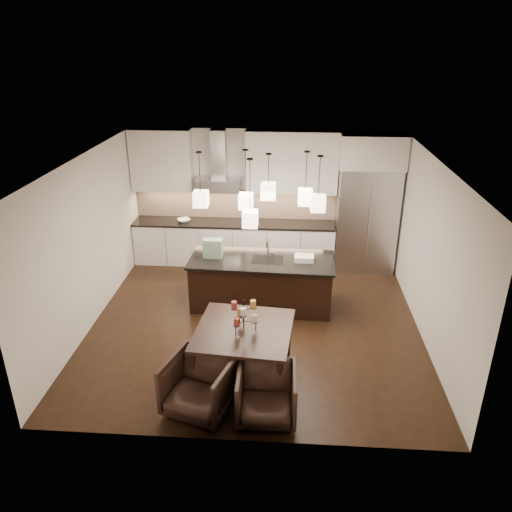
# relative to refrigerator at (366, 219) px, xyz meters

# --- Properties ---
(floor) EXTENTS (5.50, 5.50, 0.02)m
(floor) POSITION_rel_refrigerator_xyz_m (-2.10, -2.38, -1.08)
(floor) COLOR black
(floor) RESTS_ON ground
(ceiling) EXTENTS (5.50, 5.50, 0.02)m
(ceiling) POSITION_rel_refrigerator_xyz_m (-2.10, -2.38, 1.73)
(ceiling) COLOR white
(ceiling) RESTS_ON wall_back
(wall_back) EXTENTS (5.50, 0.02, 2.80)m
(wall_back) POSITION_rel_refrigerator_xyz_m (-2.10, 0.38, 0.32)
(wall_back) COLOR silver
(wall_back) RESTS_ON ground
(wall_front) EXTENTS (5.50, 0.02, 2.80)m
(wall_front) POSITION_rel_refrigerator_xyz_m (-2.10, -5.14, 0.32)
(wall_front) COLOR silver
(wall_front) RESTS_ON ground
(wall_left) EXTENTS (0.02, 5.50, 2.80)m
(wall_left) POSITION_rel_refrigerator_xyz_m (-4.86, -2.38, 0.32)
(wall_left) COLOR silver
(wall_left) RESTS_ON ground
(wall_right) EXTENTS (0.02, 5.50, 2.80)m
(wall_right) POSITION_rel_refrigerator_xyz_m (0.66, -2.38, 0.32)
(wall_right) COLOR silver
(wall_right) RESTS_ON ground
(refrigerator) EXTENTS (1.20, 0.72, 2.15)m
(refrigerator) POSITION_rel_refrigerator_xyz_m (0.00, 0.00, 0.00)
(refrigerator) COLOR #B7B7BA
(refrigerator) RESTS_ON floor
(fridge_panel) EXTENTS (1.26, 0.72, 0.65)m
(fridge_panel) POSITION_rel_refrigerator_xyz_m (0.00, 0.00, 1.40)
(fridge_panel) COLOR silver
(fridge_panel) RESTS_ON refrigerator
(lower_cabinets) EXTENTS (4.21, 0.62, 0.88)m
(lower_cabinets) POSITION_rel_refrigerator_xyz_m (-2.73, 0.05, -0.64)
(lower_cabinets) COLOR silver
(lower_cabinets) RESTS_ON floor
(countertop) EXTENTS (4.21, 0.66, 0.04)m
(countertop) POSITION_rel_refrigerator_xyz_m (-2.73, 0.05, -0.17)
(countertop) COLOR black
(countertop) RESTS_ON lower_cabinets
(backsplash) EXTENTS (4.21, 0.02, 0.63)m
(backsplash) POSITION_rel_refrigerator_xyz_m (-2.73, 0.35, 0.16)
(backsplash) COLOR beige
(backsplash) RESTS_ON countertop
(upper_cab_left) EXTENTS (1.25, 0.35, 1.25)m
(upper_cab_left) POSITION_rel_refrigerator_xyz_m (-4.20, 0.19, 1.10)
(upper_cab_left) COLOR silver
(upper_cab_left) RESTS_ON wall_back
(upper_cab_right) EXTENTS (1.85, 0.35, 1.25)m
(upper_cab_right) POSITION_rel_refrigerator_xyz_m (-1.55, 0.19, 1.10)
(upper_cab_right) COLOR silver
(upper_cab_right) RESTS_ON wall_back
(hood_canopy) EXTENTS (0.90, 0.52, 0.24)m
(hood_canopy) POSITION_rel_refrigerator_xyz_m (-3.03, 0.10, 0.65)
(hood_canopy) COLOR #B7B7BA
(hood_canopy) RESTS_ON wall_back
(hood_chimney) EXTENTS (0.30, 0.28, 0.96)m
(hood_chimney) POSITION_rel_refrigerator_xyz_m (-3.03, 0.21, 1.24)
(hood_chimney) COLOR #B7B7BA
(hood_chimney) RESTS_ON hood_canopy
(fruit_bowl) EXTENTS (0.34, 0.34, 0.06)m
(fruit_bowl) POSITION_rel_refrigerator_xyz_m (-3.77, 0.00, -0.12)
(fruit_bowl) COLOR silver
(fruit_bowl) RESTS_ON countertop
(island_body) EXTENTS (2.50, 1.09, 0.87)m
(island_body) POSITION_rel_refrigerator_xyz_m (-2.03, -1.75, -0.64)
(island_body) COLOR black
(island_body) RESTS_ON floor
(island_top) EXTENTS (2.58, 1.17, 0.04)m
(island_top) POSITION_rel_refrigerator_xyz_m (-2.03, -1.75, -0.19)
(island_top) COLOR black
(island_top) RESTS_ON island_body
(faucet) EXTENTS (0.11, 0.24, 0.37)m
(faucet) POSITION_rel_refrigerator_xyz_m (-1.92, -1.66, 0.02)
(faucet) COLOR silver
(faucet) RESTS_ON island_top
(tote_bag) EXTENTS (0.34, 0.19, 0.33)m
(tote_bag) POSITION_rel_refrigerator_xyz_m (-2.89, -1.72, -0.00)
(tote_bag) COLOR #175334
(tote_bag) RESTS_ON island_top
(food_container) EXTENTS (0.34, 0.25, 0.10)m
(food_container) POSITION_rel_refrigerator_xyz_m (-1.29, -1.78, -0.12)
(food_container) COLOR silver
(food_container) RESTS_ON island_top
(dining_table) EXTENTS (1.42, 1.42, 0.79)m
(dining_table) POSITION_rel_refrigerator_xyz_m (-2.15, -3.86, -0.68)
(dining_table) COLOR black
(dining_table) RESTS_ON floor
(candelabra) EXTENTS (0.41, 0.41, 0.46)m
(candelabra) POSITION_rel_refrigerator_xyz_m (-2.15, -3.86, -0.06)
(candelabra) COLOR black
(candelabra) RESTS_ON dining_table
(candle_a) EXTENTS (0.09, 0.09, 0.10)m
(candle_a) POSITION_rel_refrigerator_xyz_m (-2.01, -3.87, -0.10)
(candle_a) COLOR beige
(candle_a) RESTS_ON candelabra
(candle_b) EXTENTS (0.09, 0.09, 0.10)m
(candle_b) POSITION_rel_refrigerator_xyz_m (-2.21, -3.73, -0.10)
(candle_b) COLOR #CD8A3B
(candle_b) RESTS_ON candelabra
(candle_c) EXTENTS (0.09, 0.09, 0.10)m
(candle_c) POSITION_rel_refrigerator_xyz_m (-2.24, -3.98, -0.10)
(candle_c) COLOR #A9332B
(candle_c) RESTS_ON candelabra
(candle_d) EXTENTS (0.09, 0.09, 0.10)m
(candle_d) POSITION_rel_refrigerator_xyz_m (-2.03, -3.78, 0.06)
(candle_d) COLOR #CD8A3B
(candle_d) RESTS_ON candelabra
(candle_e) EXTENTS (0.09, 0.09, 0.10)m
(candle_e) POSITION_rel_refrigerator_xyz_m (-2.29, -3.83, 0.06)
(candle_e) COLOR #A9332B
(candle_e) RESTS_ON candelabra
(candle_f) EXTENTS (0.09, 0.09, 0.10)m
(candle_f) POSITION_rel_refrigerator_xyz_m (-2.14, -4.00, 0.06)
(candle_f) COLOR beige
(candle_f) RESTS_ON candelabra
(armchair_left) EXTENTS (1.03, 1.04, 0.76)m
(armchair_left) POSITION_rel_refrigerator_xyz_m (-2.66, -4.60, -0.69)
(armchair_left) COLOR black
(armchair_left) RESTS_ON floor
(armchair_right) EXTENTS (0.76, 0.78, 0.70)m
(armchair_right) POSITION_rel_refrigerator_xyz_m (-1.79, -4.68, -0.72)
(armchair_right) COLOR black
(armchair_right) RESTS_ON floor
(pendant_a) EXTENTS (0.24, 0.24, 0.26)m
(pendant_a) POSITION_rel_refrigerator_xyz_m (-3.05, -1.82, 0.93)
(pendant_a) COLOR beige
(pendant_a) RESTS_ON ceiling
(pendant_b) EXTENTS (0.24, 0.24, 0.26)m
(pendant_b) POSITION_rel_refrigerator_xyz_m (-2.31, -1.60, 0.84)
(pendant_b) COLOR beige
(pendant_b) RESTS_ON ceiling
(pendant_c) EXTENTS (0.24, 0.24, 0.26)m
(pendant_c) POSITION_rel_refrigerator_xyz_m (-1.92, -1.87, 1.11)
(pendant_c) COLOR beige
(pendant_c) RESTS_ON ceiling
(pendant_d) EXTENTS (0.24, 0.24, 0.26)m
(pendant_d) POSITION_rel_refrigerator_xyz_m (-1.31, -1.66, 0.95)
(pendant_d) COLOR beige
(pendant_d) RESTS_ON ceiling
(pendant_e) EXTENTS (0.24, 0.24, 0.26)m
(pendant_e) POSITION_rel_refrigerator_xyz_m (-1.11, -1.97, 0.95)
(pendant_e) COLOR beige
(pendant_e) RESTS_ON ceiling
(pendant_f) EXTENTS (0.24, 0.24, 0.26)m
(pendant_f) POSITION_rel_refrigerator_xyz_m (-2.19, -2.25, 0.75)
(pendant_f) COLOR beige
(pendant_f) RESTS_ON ceiling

